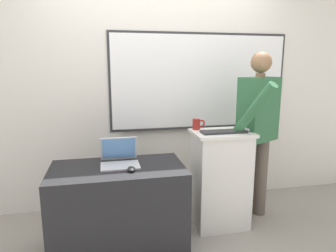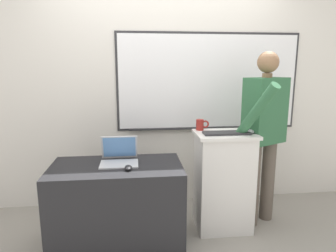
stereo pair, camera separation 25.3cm
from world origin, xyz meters
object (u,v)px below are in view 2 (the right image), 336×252
(computer_mouse_by_keyboard, at_px, (250,131))
(person_presenter, at_px, (264,128))
(wireless_keyboard, at_px, (227,133))
(computer_mouse_by_laptop, at_px, (128,168))
(lectern_podium, at_px, (223,181))
(side_desk, at_px, (118,207))
(laptop, at_px, (119,155))
(coffee_mug, at_px, (201,125))

(computer_mouse_by_keyboard, bearing_deg, person_presenter, 31.19)
(wireless_keyboard, distance_m, computer_mouse_by_laptop, 0.94)
(wireless_keyboard, bearing_deg, lectern_podium, 86.05)
(computer_mouse_by_keyboard, bearing_deg, lectern_podium, 169.37)
(lectern_podium, height_order, person_presenter, person_presenter)
(computer_mouse_by_keyboard, bearing_deg, computer_mouse_by_laptop, -165.14)
(side_desk, xyz_separation_m, person_presenter, (1.38, 0.28, 0.59))
(person_presenter, distance_m, wireless_keyboard, 0.42)
(side_desk, xyz_separation_m, laptop, (0.02, 0.09, 0.43))
(lectern_podium, height_order, computer_mouse_by_keyboard, computer_mouse_by_keyboard)
(person_presenter, distance_m, computer_mouse_by_keyboard, 0.21)
(wireless_keyboard, bearing_deg, coffee_mug, 135.53)
(wireless_keyboard, relative_size, computer_mouse_by_laptop, 4.18)
(computer_mouse_by_laptop, bearing_deg, lectern_podium, 20.80)
(computer_mouse_by_laptop, distance_m, computer_mouse_by_keyboard, 1.15)
(computer_mouse_by_laptop, xyz_separation_m, computer_mouse_by_keyboard, (1.10, 0.29, 0.20))
(side_desk, height_order, coffee_mug, coffee_mug)
(lectern_podium, relative_size, laptop, 3.01)
(coffee_mug, bearing_deg, computer_mouse_by_laptop, -145.06)
(lectern_podium, height_order, computer_mouse_by_laptop, lectern_podium)
(computer_mouse_by_laptop, bearing_deg, computer_mouse_by_keyboard, 14.86)
(lectern_podium, xyz_separation_m, coffee_mug, (-0.20, 0.14, 0.52))
(wireless_keyboard, relative_size, coffee_mug, 3.37)
(computer_mouse_by_keyboard, bearing_deg, side_desk, -171.73)
(lectern_podium, bearing_deg, wireless_keyboard, -93.95)
(wireless_keyboard, bearing_deg, laptop, -175.69)
(person_presenter, relative_size, laptop, 5.35)
(side_desk, relative_size, computer_mouse_by_laptop, 10.78)
(lectern_podium, height_order, side_desk, lectern_podium)
(computer_mouse_by_laptop, height_order, coffee_mug, coffee_mug)
(lectern_podium, relative_size, side_desk, 0.87)
(person_presenter, bearing_deg, computer_mouse_by_laptop, 171.44)
(laptop, bearing_deg, coffee_mug, 19.23)
(person_presenter, bearing_deg, side_desk, 165.65)
(person_presenter, bearing_deg, laptop, 162.03)
(coffee_mug, bearing_deg, laptop, -160.77)
(wireless_keyboard, bearing_deg, computer_mouse_by_laptop, -162.13)
(side_desk, height_order, computer_mouse_by_keyboard, computer_mouse_by_keyboard)
(lectern_podium, bearing_deg, person_presenter, 9.35)
(lectern_podium, relative_size, computer_mouse_by_keyboard, 9.38)
(computer_mouse_by_laptop, xyz_separation_m, coffee_mug, (0.68, 0.47, 0.24))
(laptop, distance_m, computer_mouse_by_laptop, 0.23)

